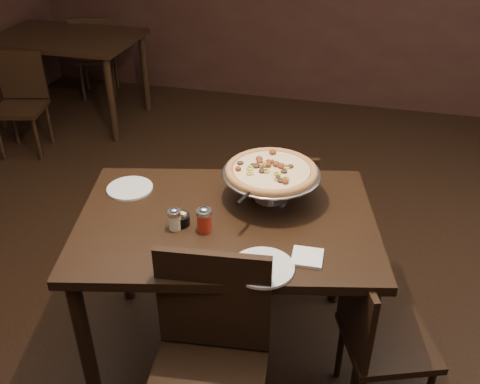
# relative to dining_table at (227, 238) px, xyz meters

# --- Properties ---
(room) EXTENTS (6.04, 7.04, 2.84)m
(room) POSITION_rel_dining_table_xyz_m (0.00, 0.04, 0.68)
(room) COLOR black
(room) RESTS_ON ground
(dining_table) EXTENTS (1.50, 1.17, 0.83)m
(dining_table) POSITION_rel_dining_table_xyz_m (0.00, 0.00, 0.00)
(dining_table) COLOR black
(dining_table) RESTS_ON ground
(background_table) EXTENTS (1.32, 0.88, 0.82)m
(background_table) POSITION_rel_dining_table_xyz_m (-2.26, 2.48, -0.01)
(background_table) COLOR black
(background_table) RESTS_ON ground
(pizza_stand) EXTENTS (0.46, 0.46, 0.19)m
(pizza_stand) POSITION_rel_dining_table_xyz_m (0.16, 0.20, 0.26)
(pizza_stand) COLOR silver
(pizza_stand) RESTS_ON dining_table
(parmesan_shaker) EXTENTS (0.06, 0.06, 0.10)m
(parmesan_shaker) POSITION_rel_dining_table_xyz_m (-0.20, -0.13, 0.16)
(parmesan_shaker) COLOR beige
(parmesan_shaker) RESTS_ON dining_table
(pepper_flake_shaker) EXTENTS (0.07, 0.07, 0.12)m
(pepper_flake_shaker) POSITION_rel_dining_table_xyz_m (-0.07, -0.11, 0.17)
(pepper_flake_shaker) COLOR maroon
(pepper_flake_shaker) RESTS_ON dining_table
(packet_caddy) EXTENTS (0.08, 0.08, 0.06)m
(packet_caddy) POSITION_rel_dining_table_xyz_m (-0.18, -0.10, 0.14)
(packet_caddy) COLOR black
(packet_caddy) RESTS_ON dining_table
(napkin_stack) EXTENTS (0.13, 0.13, 0.01)m
(napkin_stack) POSITION_rel_dining_table_xyz_m (0.39, -0.19, 0.12)
(napkin_stack) COLOR white
(napkin_stack) RESTS_ON dining_table
(plate_left) EXTENTS (0.22, 0.22, 0.01)m
(plate_left) POSITION_rel_dining_table_xyz_m (-0.53, 0.12, 0.12)
(plate_left) COLOR silver
(plate_left) RESTS_ON dining_table
(plate_near) EXTENTS (0.25, 0.25, 0.01)m
(plate_near) POSITION_rel_dining_table_xyz_m (0.23, -0.30, 0.12)
(plate_near) COLOR silver
(plate_near) RESTS_ON dining_table
(serving_spatula) EXTENTS (0.12, 0.12, 0.02)m
(serving_spatula) POSITION_rel_dining_table_xyz_m (0.09, -0.05, 0.26)
(serving_spatula) COLOR silver
(serving_spatula) RESTS_ON pizza_stand
(chair_far) EXTENTS (0.50, 0.50, 0.84)m
(chair_far) POSITION_rel_dining_table_xyz_m (0.11, 0.70, -0.27)
(chair_far) COLOR black
(chair_far) RESTS_ON ground
(chair_near) EXTENTS (0.50, 0.50, 0.97)m
(chair_near) POSITION_rel_dining_table_xyz_m (0.08, -0.55, -0.19)
(chair_near) COLOR black
(chair_near) RESTS_ON ground
(chair_side) EXTENTS (0.49, 0.49, 0.81)m
(chair_side) POSITION_rel_dining_table_xyz_m (0.72, -0.15, -0.28)
(chair_side) COLOR black
(chair_side) RESTS_ON ground
(bg_chair_far) EXTENTS (0.53, 0.53, 0.87)m
(bg_chair_far) POSITION_rel_dining_table_xyz_m (-2.30, 3.06, -0.25)
(bg_chair_far) COLOR black
(bg_chair_far) RESTS_ON ground
(bg_chair_near) EXTENTS (0.48, 0.48, 0.85)m
(bg_chair_near) POSITION_rel_dining_table_xyz_m (-2.34, 1.79, -0.26)
(bg_chair_near) COLOR black
(bg_chair_near) RESTS_ON ground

